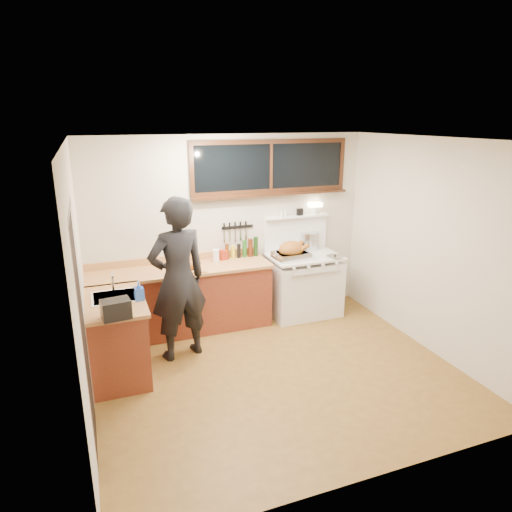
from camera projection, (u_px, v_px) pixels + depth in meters
name	position (u px, v px, depth m)	size (l,w,h in m)	color
ground_plane	(278.00, 373.00, 5.25)	(4.00, 3.50, 0.02)	brown
room_shell	(280.00, 233.00, 4.77)	(4.10, 3.60, 2.65)	beige
counter_back	(182.00, 299.00, 6.15)	(2.44, 0.64, 1.00)	maroon
counter_left	(117.00, 337.00, 5.11)	(0.64, 1.09, 0.90)	maroon
sink_unit	(115.00, 301.00, 5.07)	(0.50, 0.45, 0.37)	white
vintage_stove	(303.00, 283.00, 6.71)	(1.02, 0.74, 1.60)	white
back_window	(271.00, 173.00, 6.39)	(2.32, 0.13, 0.77)	black
left_doorway	(84.00, 335.00, 3.78)	(0.02, 1.04, 2.17)	black
knife_strip	(236.00, 228.00, 6.45)	(0.46, 0.03, 0.28)	black
man	(178.00, 280.00, 5.34)	(0.82, 0.64, 1.97)	black
soap_bottle	(139.00, 291.00, 4.95)	(0.10, 0.10, 0.21)	blue
toaster	(116.00, 309.00, 4.50)	(0.30, 0.23, 0.19)	black
cutting_board	(191.00, 266.00, 5.92)	(0.43, 0.35, 0.14)	#BB814A
roast_turkey	(292.00, 252.00, 6.39)	(0.52, 0.38, 0.26)	silver
stockpot	(309.00, 241.00, 6.85)	(0.33, 0.33, 0.27)	silver
saucepan	(296.00, 247.00, 6.74)	(0.18, 0.30, 0.13)	silver
pot_lid	(335.00, 257.00, 6.48)	(0.32, 0.32, 0.04)	silver
coffee_tin	(223.00, 255.00, 6.36)	(0.11, 0.10, 0.14)	#9B2610
pitcher	(216.00, 256.00, 6.26)	(0.12, 0.12, 0.18)	white
bottle_cluster	(244.00, 249.00, 6.47)	(0.49, 0.07, 0.28)	black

